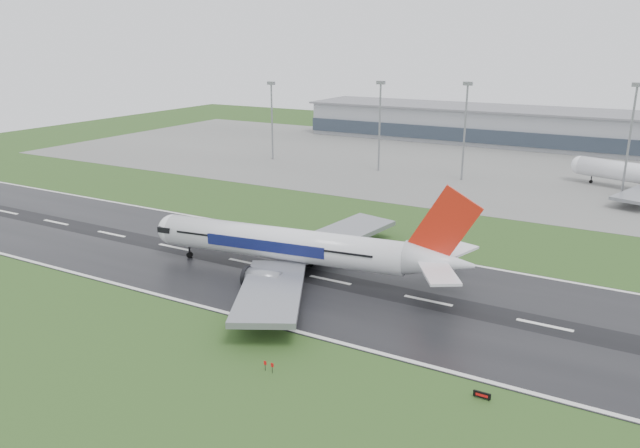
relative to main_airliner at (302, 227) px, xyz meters
The scene contains 10 objects.
ground 28.14m from the main_airliner, ahead, with size 520.00×520.00×0.00m, color #254619.
runway 28.12m from the main_airliner, ahead, with size 400.00×45.00×0.10m, color black.
apron 127.94m from the main_airliner, 78.09° to the left, with size 400.00×130.00×0.08m, color slate.
terminal 186.69m from the main_airliner, 81.89° to the left, with size 240.00×36.00×15.00m, color gray.
main_airliner is the anchor object (origin of this frame).
runway_sign 51.44m from the main_airliner, 31.60° to the right, with size 2.30×0.26×1.04m, color black, non-canonical shape.
floodmast_0 124.07m from the main_airliner, 126.40° to the left, with size 0.64×0.64×28.67m, color gray.
floodmast_1 103.86m from the main_airliner, 105.81° to the left, with size 0.64×0.64×30.29m, color gray.
floodmast_2 99.98m from the main_airliner, 88.79° to the left, with size 0.64×0.64×30.96m, color gray.
floodmast_3 112.07m from the main_airliner, 63.12° to the left, with size 0.64×0.64×32.22m, color gray.
Camera 1 is at (32.45, -97.18, 44.81)m, focal length 34.23 mm.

